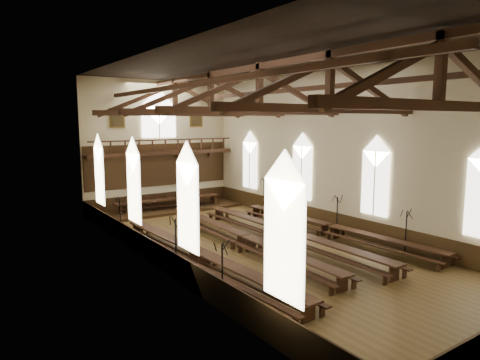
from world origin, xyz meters
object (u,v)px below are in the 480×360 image
at_px(refectory_row_d, 330,228).
at_px(candelabrum_left_far, 121,224).
at_px(dais, 169,210).
at_px(candelabrum_right_far, 264,202).
at_px(refectory_row_a, 199,255).
at_px(refectory_row_b, 246,239).
at_px(refectory_row_c, 286,233).
at_px(high_table, 169,200).
at_px(candelabrum_right_near, 405,240).
at_px(candelabrum_right_mid, 337,222).
at_px(candelabrum_left_near, 222,284).
at_px(candelabrum_left_mid, 176,255).

relative_size(refectory_row_d, candelabrum_left_far, 5.98).
relative_size(dais, candelabrum_right_far, 4.22).
xyz_separation_m(refectory_row_a, refectory_row_d, (9.02, 0.18, -0.02)).
relative_size(refectory_row_b, refectory_row_c, 0.98).
relative_size(refectory_row_c, refectory_row_d, 1.03).
distance_m(high_table, candelabrum_right_near, 17.65).
relative_size(refectory_row_a, candelabrum_right_far, 5.53).
xyz_separation_m(refectory_row_a, refectory_row_b, (3.49, 1.05, -0.01)).
relative_size(refectory_row_a, candelabrum_right_near, 6.32).
height_order(dais, high_table, high_table).
height_order(candelabrum_left_far, candelabrum_right_near, candelabrum_left_far).
height_order(refectory_row_b, high_table, high_table).
xyz_separation_m(candelabrum_right_mid, candelabrum_right_far, (0.00, 7.26, 0.08)).
bearing_deg(high_table, candelabrum_left_far, -137.68).
distance_m(refectory_row_a, candelabrum_left_far, 7.48).
bearing_deg(candelabrum_right_near, refectory_row_c, 127.22).
distance_m(refectory_row_d, high_table, 13.13).
distance_m(dais, candelabrum_right_near, 17.66).
relative_size(refectory_row_d, candelabrum_right_near, 6.20).
relative_size(candelabrum_left_near, candelabrum_right_mid, 1.00).
bearing_deg(refectory_row_b, candelabrum_right_near, -40.33).
bearing_deg(candelabrum_right_far, refectory_row_a, -142.00).
height_order(refectory_row_a, refectory_row_d, refectory_row_a).
bearing_deg(refectory_row_a, refectory_row_c, 6.83).
height_order(refectory_row_d, candelabrum_left_far, candelabrum_left_far).
height_order(refectory_row_c, candelabrum_right_far, candelabrum_right_far).
distance_m(candelabrum_left_near, candelabrum_left_far, 11.41).
bearing_deg(refectory_row_a, candelabrum_left_mid, -176.05).
height_order(candelabrum_left_mid, candelabrum_left_far, candelabrum_left_mid).
bearing_deg(candelabrum_left_near, high_table, 71.39).
xyz_separation_m(candelabrum_left_near, candelabrum_right_near, (11.10, -0.30, -0.02)).
bearing_deg(candelabrum_left_mid, refectory_row_c, 6.33).
relative_size(high_table, candelabrum_right_far, 3.08).
relative_size(candelabrum_left_mid, candelabrum_right_far, 0.99).
distance_m(candelabrum_left_mid, candelabrum_left_far, 7.46).
distance_m(candelabrum_left_mid, candelabrum_right_near, 11.89).
relative_size(refectory_row_d, candelabrum_left_near, 6.03).
bearing_deg(refectory_row_c, high_table, 98.38).
distance_m(refectory_row_a, candelabrum_left_mid, 1.29).
distance_m(refectory_row_c, refectory_row_d, 3.07).
xyz_separation_m(candelabrum_right_near, candelabrum_right_mid, (-0.00, 4.76, 0.02)).
bearing_deg(refectory_row_c, candelabrum_right_mid, -4.38).
distance_m(candelabrum_right_near, candelabrum_right_far, 12.02).
height_order(refectory_row_b, refectory_row_d, refectory_row_b).
relative_size(high_table, candelabrum_right_near, 3.52).
bearing_deg(candelabrum_left_mid, refectory_row_d, 1.46).
relative_size(candelabrum_right_mid, candelabrum_right_far, 0.90).
height_order(candelabrum_left_near, candelabrum_left_far, candelabrum_left_far).
height_order(candelabrum_left_near, candelabrum_right_mid, candelabrum_right_mid).
distance_m(refectory_row_c, high_table, 11.82).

